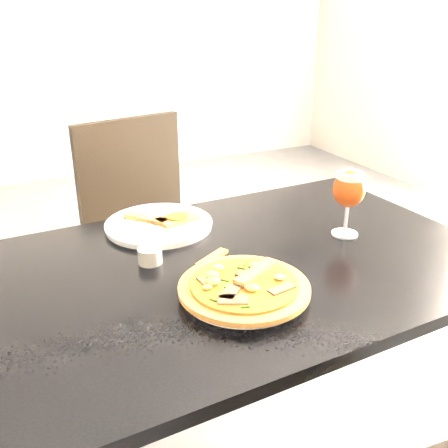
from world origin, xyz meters
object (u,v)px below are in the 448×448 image
dining_table (247,290)px  pizza (244,286)px  beer_glass (349,190)px  chair_far (151,238)px

dining_table → pizza: size_ratio=4.37×
pizza → beer_glass: beer_glass is taller
beer_glass → pizza: bearing=-158.0°
chair_far → dining_table: bearing=-99.0°
pizza → beer_glass: 0.44m
dining_table → chair_far: chair_far is taller
pizza → beer_glass: size_ratio=1.57×
dining_table → chair_far: size_ratio=1.29×
dining_table → pizza: pizza is taller
dining_table → beer_glass: (0.30, 0.01, 0.22)m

